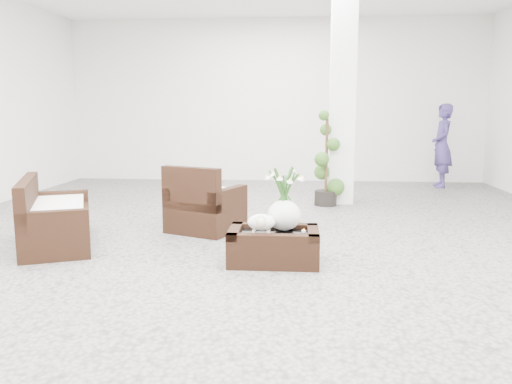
# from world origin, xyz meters

# --- Properties ---
(ground) EXTENTS (11.00, 11.00, 0.00)m
(ground) POSITION_xyz_m (0.00, 0.00, 0.00)
(ground) COLOR gray
(ground) RESTS_ON ground
(column) EXTENTS (0.40, 0.40, 3.50)m
(column) POSITION_xyz_m (1.20, 2.80, 1.75)
(column) COLOR white
(column) RESTS_ON ground
(coffee_table) EXTENTS (0.90, 0.60, 0.31)m
(coffee_table) POSITION_xyz_m (0.23, -0.75, 0.16)
(coffee_table) COLOR black
(coffee_table) RESTS_ON ground
(sheep_figurine) EXTENTS (0.28, 0.23, 0.21)m
(sheep_figurine) POSITION_xyz_m (0.11, -0.85, 0.42)
(sheep_figurine) COLOR white
(sheep_figurine) RESTS_ON coffee_table
(planter_narcissus) EXTENTS (0.44, 0.44, 0.80)m
(planter_narcissus) POSITION_xyz_m (0.33, -0.65, 0.71)
(planter_narcissus) COLOR white
(planter_narcissus) RESTS_ON coffee_table
(tealight) EXTENTS (0.04, 0.04, 0.03)m
(tealight) POSITION_xyz_m (0.53, -0.73, 0.33)
(tealight) COLOR white
(tealight) RESTS_ON coffee_table
(armchair) EXTENTS (1.04, 1.02, 0.85)m
(armchair) POSITION_xyz_m (-0.70, 0.59, 0.43)
(armchair) COLOR black
(armchair) RESTS_ON ground
(loveseat) EXTENTS (1.21, 1.62, 0.78)m
(loveseat) POSITION_xyz_m (-2.27, -0.26, 0.39)
(loveseat) COLOR black
(loveseat) RESTS_ON ground
(topiary) EXTENTS (0.40, 0.40, 1.51)m
(topiary) POSITION_xyz_m (0.94, 2.51, 0.76)
(topiary) COLOR #2D521A
(topiary) RESTS_ON ground
(shopper) EXTENTS (0.43, 0.63, 1.68)m
(shopper) POSITION_xyz_m (3.39, 4.74, 0.84)
(shopper) COLOR #3E306C
(shopper) RESTS_ON ground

